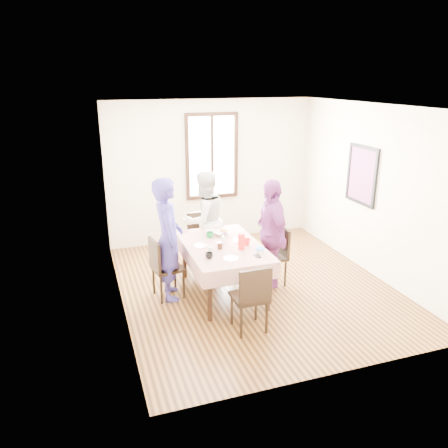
{
  "coord_description": "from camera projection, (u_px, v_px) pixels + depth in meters",
  "views": [
    {
      "loc": [
        -2.4,
        -5.69,
        3.08
      ],
      "look_at": [
        -0.53,
        -0.1,
        1.1
      ],
      "focal_mm": 35.25,
      "sensor_mm": 36.0,
      "label": 1
    }
  ],
  "objects": [
    {
      "name": "chair_left",
      "position": [
        168.0,
        268.0,
        6.36
      ],
      "size": [
        0.48,
        0.48,
        0.91
      ],
      "primitive_type": "cube",
      "rotation": [
        0.0,
        0.0,
        -1.42
      ],
      "color": "black",
      "rests_on": "ground"
    },
    {
      "name": "plate_near",
      "position": [
        231.0,
        259.0,
        5.88
      ],
      "size": [
        0.2,
        0.2,
        0.01
      ],
      "primitive_type": "cylinder",
      "color": "white",
      "rests_on": "tablecloth"
    },
    {
      "name": "right_wall",
      "position": [
        373.0,
        191.0,
        6.98
      ],
      "size": [
        0.0,
        4.5,
        4.5
      ],
      "primitive_type": "plane",
      "rotation": [
        1.57,
        0.0,
        -1.57
      ],
      "color": "beige",
      "rests_on": "ground"
    },
    {
      "name": "chair_right",
      "position": [
        271.0,
        257.0,
        6.75
      ],
      "size": [
        0.43,
        0.43,
        0.91
      ],
      "primitive_type": "cube",
      "rotation": [
        0.0,
        0.0,
        1.61
      ],
      "color": "black",
      "rests_on": "ground"
    },
    {
      "name": "mug_flag",
      "position": [
        247.0,
        242.0,
        6.35
      ],
      "size": [
        0.12,
        0.12,
        0.1
      ],
      "primitive_type": "imported",
      "rotation": [
        0.0,
        0.0,
        0.11
      ],
      "color": "red",
      "rests_on": "tablecloth"
    },
    {
      "name": "dining_table",
      "position": [
        223.0,
        269.0,
        6.49
      ],
      "size": [
        0.95,
        1.53,
        0.75
      ],
      "primitive_type": "cube",
      "color": "black",
      "rests_on": "ground"
    },
    {
      "name": "butter_lid",
      "position": [
        260.0,
        248.0,
        6.07
      ],
      "size": [
        0.12,
        0.12,
        0.01
      ],
      "primitive_type": "cylinder",
      "color": "blue",
      "rests_on": "butter_tub"
    },
    {
      "name": "flower_bunch",
      "position": [
        223.0,
        233.0,
        6.35
      ],
      "size": [
        0.09,
        0.09,
        0.1
      ],
      "primitive_type": null,
      "color": "yellow",
      "rests_on": "flower_vase"
    },
    {
      "name": "flower_vase",
      "position": [
        223.0,
        240.0,
        6.39
      ],
      "size": [
        0.06,
        0.06,
        0.12
      ],
      "primitive_type": "cylinder",
      "color": "silver",
      "rests_on": "tablecloth"
    },
    {
      "name": "person_right",
      "position": [
        271.0,
        233.0,
        6.62
      ],
      "size": [
        0.46,
        1.0,
        1.67
      ],
      "primitive_type": "imported",
      "rotation": [
        0.0,
        0.0,
        -1.62
      ],
      "color": "#7A317A",
      "rests_on": "ground"
    },
    {
      "name": "back_wall",
      "position": [
        212.0,
        172.0,
        8.41
      ],
      "size": [
        4.0,
        0.0,
        4.0
      ],
      "primitive_type": "plane",
      "rotation": [
        1.57,
        0.0,
        0.0
      ],
      "color": "beige",
      "rests_on": "ground"
    },
    {
      "name": "person_left",
      "position": [
        168.0,
        239.0,
        6.23
      ],
      "size": [
        0.47,
        0.68,
        1.78
      ],
      "primitive_type": "imported",
      "rotation": [
        0.0,
        0.0,
        1.5
      ],
      "color": "navy",
      "rests_on": "ground"
    },
    {
      "name": "drinking_glass",
      "position": [
        211.0,
        250.0,
        6.03
      ],
      "size": [
        0.07,
        0.07,
        0.1
      ],
      "primitive_type": "cylinder",
      "color": "silver",
      "rests_on": "tablecloth"
    },
    {
      "name": "serving_bowl",
      "position": [
        221.0,
        233.0,
        6.76
      ],
      "size": [
        0.25,
        0.25,
        0.06
      ],
      "primitive_type": "imported",
      "rotation": [
        0.0,
        0.0,
        0.05
      ],
      "color": "white",
      "rests_on": "tablecloth"
    },
    {
      "name": "plate_left",
      "position": [
        201.0,
        246.0,
        6.33
      ],
      "size": [
        0.2,
        0.2,
        0.01
      ],
      "primitive_type": "cylinder",
      "color": "white",
      "rests_on": "tablecloth"
    },
    {
      "name": "chair_far",
      "position": [
        203.0,
        240.0,
        7.42
      ],
      "size": [
        0.46,
        0.46,
        0.91
      ],
      "primitive_type": "cube",
      "rotation": [
        0.0,
        0.0,
        3.24
      ],
      "color": "black",
      "rests_on": "ground"
    },
    {
      "name": "art_poster",
      "position": [
        362.0,
        175.0,
        7.18
      ],
      "size": [
        0.04,
        0.76,
        0.96
      ],
      "primitive_type": "cube",
      "color": "red",
      "rests_on": "right_wall"
    },
    {
      "name": "plate_far",
      "position": [
        211.0,
        231.0,
        6.91
      ],
      "size": [
        0.2,
        0.2,
        0.01
      ],
      "primitive_type": "cylinder",
      "color": "white",
      "rests_on": "tablecloth"
    },
    {
      "name": "window_pane",
      "position": [
        212.0,
        156.0,
        8.3
      ],
      "size": [
        0.9,
        0.02,
        1.5
      ],
      "primitive_type": "cube",
      "color": "white",
      "rests_on": "back_wall"
    },
    {
      "name": "butter_tub",
      "position": [
        260.0,
        251.0,
        6.08
      ],
      "size": [
        0.11,
        0.11,
        0.06
      ],
      "primitive_type": "cylinder",
      "color": "white",
      "rests_on": "tablecloth"
    },
    {
      "name": "tablecloth",
      "position": [
        223.0,
        245.0,
        6.37
      ],
      "size": [
        1.07,
        1.65,
        0.01
      ],
      "primitive_type": "cube",
      "color": "#620F0C",
      "rests_on": "dining_table"
    },
    {
      "name": "ground",
      "position": [
        255.0,
        286.0,
        6.81
      ],
      "size": [
        4.5,
        4.5,
        0.0
      ],
      "primitive_type": "plane",
      "color": "#321C0B",
      "rests_on": "ground"
    },
    {
      "name": "plate_right",
      "position": [
        240.0,
        241.0,
        6.52
      ],
      "size": [
        0.2,
        0.2,
        0.01
      ],
      "primitive_type": "cylinder",
      "color": "white",
      "rests_on": "tablecloth"
    },
    {
      "name": "mug_green",
      "position": [
        210.0,
        235.0,
        6.65
      ],
      "size": [
        0.12,
        0.12,
        0.09
      ],
      "primitive_type": "imported",
      "rotation": [
        0.0,
        0.0,
        0.08
      ],
      "color": "#0C7226",
      "rests_on": "tablecloth"
    },
    {
      "name": "juice_carton",
      "position": [
        241.0,
        242.0,
        6.16
      ],
      "size": [
        0.08,
        0.08,
        0.24
      ],
      "primitive_type": "cube",
      "color": "red",
      "rests_on": "tablecloth"
    },
    {
      "name": "person_far",
      "position": [
        203.0,
        220.0,
        7.28
      ],
      "size": [
        0.97,
        0.86,
        1.65
      ],
      "primitive_type": "imported",
      "rotation": [
        0.0,
        0.0,
        3.48
      ],
      "color": "beige",
      "rests_on": "ground"
    },
    {
      "name": "chair_near",
      "position": [
        249.0,
        297.0,
        5.52
      ],
      "size": [
        0.42,
        0.42,
        0.91
      ],
      "primitive_type": "cube",
      "rotation": [
        0.0,
        0.0,
        0.01
      ],
      "color": "black",
      "rests_on": "ground"
    },
    {
      "name": "jam_jar",
      "position": [
        220.0,
        246.0,
        6.21
      ],
      "size": [
        0.07,
        0.07,
        0.1
      ],
      "primitive_type": "cylinder",
      "color": "black",
      "rests_on": "tablecloth"
    },
    {
      "name": "window_frame",
      "position": [
        212.0,
        156.0,
        8.29
      ],
      "size": [
        1.02,
        0.06,
        1.62
      ],
      "primitive_type": "cube",
      "color": "black",
      "rests_on": "back_wall"
    },
    {
      "name": "smartphone",
      "position": [
        257.0,
        256.0,
        5.97
      ],
      "size": [
        0.07,
        0.14,
        0.01
      ],
      "primitive_type": "cube",
      "color": "black",
      "rests_on": "tablecloth"
    },
    {
      "name": "mug_black",
      "position": [
        209.0,
        256.0,
        5.89
      ],
      "size": [
        0.11,
        0.11,
        0.08
      ],
      "primitive_type": "imported",
      "rotation": [
        0.0,
        0.0,
        0.0
      ],
      "color": "black",
      "rests_on": "tablecloth"
    }
  ]
}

